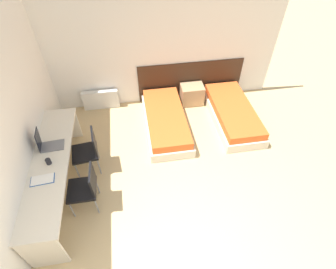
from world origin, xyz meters
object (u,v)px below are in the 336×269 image
chair_near_laptop (88,150)px  chair_near_notebook (85,187)px  bed_near_window (166,121)px  nightstand (192,94)px  bed_near_door (233,114)px  laptop (48,144)px

chair_near_laptop → chair_near_notebook: (0.00, -0.78, 0.00)m
bed_near_window → chair_near_laptop: chair_near_laptop is taller
nightstand → chair_near_laptop: (-2.26, -1.62, 0.26)m
bed_near_door → chair_near_laptop: bearing=-163.9°
nightstand → laptop: 3.34m
bed_near_window → chair_near_notebook: size_ratio=2.23×
bed_near_window → chair_near_laptop: size_ratio=2.23×
nightstand → chair_near_laptop: bearing=-144.3°
chair_near_laptop → chair_near_notebook: bearing=-96.4°
bed_near_window → chair_near_notebook: (-1.51, -1.64, 0.31)m
bed_near_window → laptop: size_ratio=5.02×
bed_near_window → chair_near_laptop: 1.77m
nightstand → chair_near_notebook: size_ratio=0.61×
chair_near_laptop → nightstand: bearing=29.3°
bed_near_window → bed_near_door: 1.48m
bed_near_window → bed_near_door: size_ratio=1.00×
nightstand → laptop: laptop is taller
bed_near_door → chair_near_laptop: 3.14m
chair_near_laptop → laptop: laptop is taller
bed_near_window → chair_near_laptop: (-1.51, -0.86, 0.31)m
bed_near_door → nightstand: size_ratio=3.69×
chair_near_notebook → bed_near_window: bearing=47.0°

